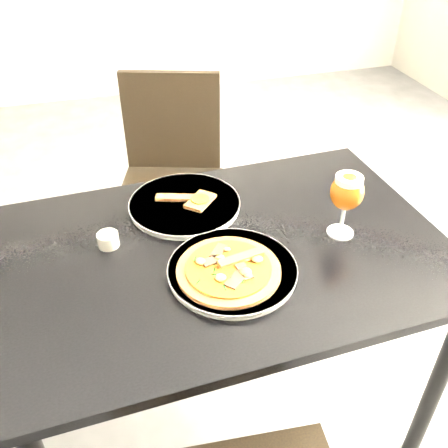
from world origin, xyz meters
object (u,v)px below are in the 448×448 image
object	(u,v)px
dining_table	(225,272)
chair_far	(171,178)
pizza	(229,269)
beer_glass	(347,192)

from	to	relation	value
dining_table	chair_far	xyz separation A→B (m)	(-0.01, 0.79, -0.15)
pizza	beer_glass	bearing A→B (deg)	13.93
dining_table	chair_far	size ratio (longest dim) A/B	1.34
dining_table	pizza	world-z (taller)	pizza
dining_table	beer_glass	world-z (taller)	beer_glass
chair_far	dining_table	bearing A→B (deg)	-71.51
chair_far	beer_glass	size ratio (longest dim) A/B	4.87
chair_far	pizza	size ratio (longest dim) A/B	3.52
dining_table	chair_far	distance (m)	0.81
chair_far	beer_glass	world-z (taller)	beer_glass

